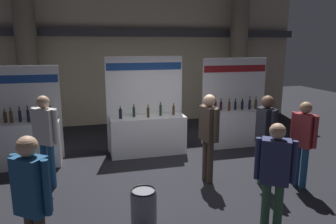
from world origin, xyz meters
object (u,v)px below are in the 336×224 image
visitor_0 (303,138)px  visitor_2 (209,130)px  exhibitor_booth_1 (147,130)px  visitor_3 (275,170)px  visitor_5 (46,133)px  visitor_1 (266,133)px  trash_bin (144,207)px  exhibitor_booth_0 (27,140)px  exhibitor_booth_2 (237,123)px  visitor_4 (32,197)px

visitor_0 → visitor_2: 1.76m
exhibitor_booth_1 → visitor_3: 4.04m
visitor_5 → visitor_3: bearing=2.2°
visitor_1 → trash_bin: bearing=-72.6°
exhibitor_booth_0 → exhibitor_booth_1: (2.79, 0.12, -0.01)m
visitor_5 → exhibitor_booth_1: bearing=71.9°
visitor_3 → exhibitor_booth_2: bearing=-77.4°
visitor_2 → visitor_4: 3.53m
exhibitor_booth_2 → visitor_2: bearing=-129.2°
trash_bin → visitor_1: size_ratio=0.33×
visitor_0 → visitor_5: (-4.67, 1.24, 0.10)m
trash_bin → visitor_5: (-1.53, 1.78, 0.78)m
visitor_2 → visitor_3: visitor_2 is taller
exhibitor_booth_0 → trash_bin: (2.11, -3.06, -0.31)m
trash_bin → visitor_0: bearing=9.9°
exhibitor_booth_1 → exhibitor_booth_2: size_ratio=1.03×
visitor_4 → visitor_5: bearing=-49.0°
exhibitor_booth_1 → visitor_3: bearing=-74.9°
visitor_0 → visitor_3: bearing=108.4°
visitor_4 → trash_bin: bearing=-112.5°
visitor_2 → visitor_3: bearing=176.9°
exhibitor_booth_1 → visitor_4: (-2.06, -3.97, 0.45)m
visitor_1 → visitor_2: size_ratio=1.01×
exhibitor_booth_1 → visitor_5: size_ratio=1.35×
exhibitor_booth_2 → visitor_3: (-1.47, -3.99, 0.40)m
visitor_2 → visitor_0: bearing=-122.0°
exhibitor_booth_0 → visitor_0: size_ratio=1.34×
exhibitor_booth_2 → trash_bin: (-3.20, -3.29, -0.30)m
exhibitor_booth_2 → visitor_1: 2.65m
visitor_2 → visitor_3: (0.21, -1.93, -0.07)m
visitor_3 → visitor_4: bearing=34.5°
visitor_2 → visitor_4: visitor_2 is taller
trash_bin → exhibitor_booth_0: bearing=124.6°
exhibitor_booth_1 → visitor_4: bearing=-117.4°
exhibitor_booth_2 → visitor_5: bearing=-162.4°
exhibitor_booth_2 → visitor_4: bearing=-138.3°
exhibitor_booth_0 → trash_bin: size_ratio=3.86×
exhibitor_booth_0 → visitor_5: bearing=-65.5°
trash_bin → visitor_3: visitor_3 is taller
exhibitor_booth_0 → visitor_0: exhibitor_booth_0 is taller
exhibitor_booth_2 → visitor_0: (-0.06, -2.74, 0.39)m
exhibitor_booth_1 → visitor_0: size_ratio=1.44×
visitor_1 → visitor_2: 1.07m
visitor_3 → visitor_0: bearing=-105.7°
exhibitor_booth_2 → visitor_4: exhibitor_booth_2 is taller
trash_bin → visitor_1: 2.72m
exhibitor_booth_1 → exhibitor_booth_2: exhibitor_booth_1 is taller
visitor_0 → visitor_4: visitor_4 is taller
visitor_3 → visitor_4: size_ratio=0.95×
exhibitor_booth_1 → visitor_0: 3.63m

